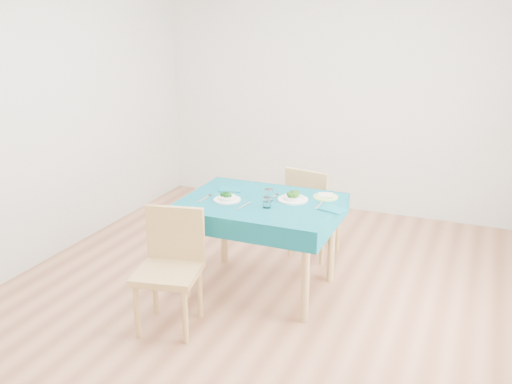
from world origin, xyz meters
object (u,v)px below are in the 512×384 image
at_px(table, 260,246).
at_px(bowl_far, 293,196).
at_px(chair_near, 167,259).
at_px(bowl_near, 227,197).
at_px(side_plate, 326,197).
at_px(chair_far, 315,203).

distance_m(table, bowl_far, 0.49).
xyz_separation_m(table, chair_near, (-0.38, -0.79, 0.15)).
relative_size(bowl_near, side_plate, 1.07).
height_order(table, chair_near, chair_near).
xyz_separation_m(bowl_near, bowl_far, (0.47, 0.20, 0.00)).
bearing_deg(bowl_far, chair_near, -123.94).
xyz_separation_m(table, bowl_near, (-0.24, -0.09, 0.41)).
distance_m(table, bowl_near, 0.49).
xyz_separation_m(chair_near, side_plate, (0.82, 1.06, 0.23)).
bearing_deg(chair_far, bowl_near, 74.84).
relative_size(bowl_near, bowl_far, 0.90).
bearing_deg(side_plate, bowl_near, -151.99).
height_order(chair_near, bowl_far, chair_near).
height_order(table, chair_far, chair_far).
height_order(bowl_far, side_plate, bowl_far).
relative_size(bowl_far, side_plate, 1.19).
height_order(chair_near, bowl_near, chair_near).
bearing_deg(table, side_plate, 31.63).
bearing_deg(chair_far, table, 86.91).
bearing_deg(chair_near, table, 52.91).
bearing_deg(table, chair_near, -115.55).
relative_size(chair_far, side_plate, 5.06).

